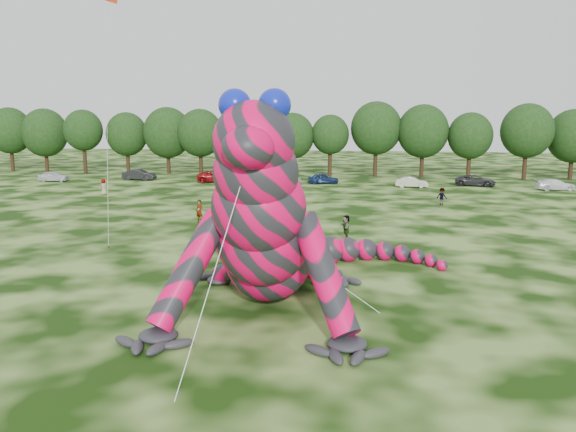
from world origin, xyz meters
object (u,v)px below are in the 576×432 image
(tree_1, at_px, (11,140))
(car_2, at_px, (218,176))
(tree_12, at_px, (470,146))
(spectator_2, at_px, (442,196))
(tree_2, at_px, (45,140))
(tree_9, at_px, (330,146))
(tree_10, at_px, (376,139))
(car_4, at_px, (323,179))
(tree_14, at_px, (573,144))
(car_5, at_px, (412,182))
(spectator_0, at_px, (199,211))
(inflatable_gecko, at_px, (272,197))
(spectator_5, at_px, (346,227))
(car_1, at_px, (139,175))
(spectator_4, at_px, (104,187))
(spectator_1, at_px, (250,202))
(flying_kite, at_px, (105,12))
(tree_13, at_px, (526,142))
(car_3, at_px, (282,178))
(tree_4, at_px, (127,143))
(tree_3, at_px, (84,141))
(tree_8, at_px, (292,145))
(tree_6, at_px, (200,142))
(car_7, at_px, (555,185))
(tree_5, at_px, (168,140))
(tree_7, at_px, (251,143))
(car_6, at_px, (476,181))
(car_0, at_px, (53,176))
(tree_11, at_px, (423,141))

(tree_1, xyz_separation_m, car_2, (35.67, -9.76, -4.15))
(tree_12, bearing_deg, spectator_2, -104.29)
(tree_2, bearing_deg, tree_9, -1.84)
(tree_10, bearing_deg, car_4, -123.17)
(tree_14, height_order, car_5, tree_14)
(tree_1, height_order, spectator_0, tree_1)
(inflatable_gecko, distance_m, spectator_5, 13.74)
(car_1, height_order, spectator_4, spectator_4)
(spectator_1, bearing_deg, flying_kite, 43.03)
(tree_13, xyz_separation_m, spectator_1, (-30.71, -30.89, -4.19))
(car_5, xyz_separation_m, spectator_0, (-18.19, -25.81, 0.29))
(tree_1, distance_m, car_2, 37.21)
(tree_9, bearing_deg, flying_kite, -100.42)
(car_5, bearing_deg, car_3, 87.78)
(tree_10, xyz_separation_m, spectator_1, (-10.97, -32.34, -4.38))
(tree_4, xyz_separation_m, car_4, (30.56, -10.05, -3.86))
(car_5, xyz_separation_m, spectator_2, (1.96, -13.56, 0.20))
(tree_10, relative_size, car_4, 2.69)
(tree_12, relative_size, car_3, 1.82)
(tree_3, distance_m, tree_8, 31.50)
(tree_6, bearing_deg, car_2, -59.84)
(tree_14, height_order, car_1, tree_14)
(car_7, xyz_separation_m, spectator_1, (-31.51, -20.16, 0.24))
(tree_2, height_order, tree_3, tree_2)
(tree_2, xyz_separation_m, car_2, (30.34, -10.47, -4.07))
(tree_1, height_order, tree_14, tree_1)
(tree_5, height_order, car_1, tree_5)
(tree_5, bearing_deg, spectator_0, -66.14)
(tree_6, bearing_deg, tree_5, 162.54)
(flying_kite, xyz_separation_m, car_7, (35.75, 37.32, -13.41))
(inflatable_gecko, height_order, tree_1, tree_1)
(tree_4, xyz_separation_m, car_2, (16.96, -10.42, -3.77))
(tree_3, distance_m, car_3, 33.12)
(tree_4, height_order, car_3, tree_4)
(tree_7, relative_size, car_6, 1.97)
(spectator_1, xyz_separation_m, spectator_4, (-18.00, 8.48, -0.00))
(car_0, height_order, car_1, car_1)
(car_6, relative_size, spectator_1, 2.75)
(tree_7, xyz_separation_m, tree_11, (23.87, 1.39, 0.30))
(tree_3, bearing_deg, inflatable_gecko, -54.47)
(tree_8, bearing_deg, spectator_0, -93.52)
(car_6, relative_size, spectator_4, 2.76)
(tree_6, xyz_separation_m, car_1, (-6.22, -7.52, -4.03))
(tree_2, height_order, spectator_1, tree_2)
(spectator_4, bearing_deg, tree_4, -121.91)
(tree_14, bearing_deg, tree_10, -179.68)
(tree_3, distance_m, tree_14, 69.20)
(tree_5, xyz_separation_m, spectator_4, (1.54, -23.72, -4.03))
(car_1, bearing_deg, spectator_5, -138.14)
(tree_6, relative_size, tree_9, 1.09)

